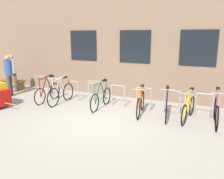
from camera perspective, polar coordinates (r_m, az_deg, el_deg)
The scene contains 13 objects.
ground_plane at distance 7.21m, azimuth -3.32°, elevation -8.05°, with size 42.00×42.00×0.00m, color #9E998E.
storefront_building at distance 12.67m, azimuth 10.55°, elevation 16.72°, with size 28.00×6.24×6.91m.
bike_rack at distance 8.78m, azimuth 1.44°, elevation -0.91°, with size 6.57×0.05×0.79m.
bicycle_green at distance 8.56m, azimuth -2.66°, elevation -1.98°, with size 0.44×1.70×1.10m.
bicycle_orange at distance 7.94m, azimuth 6.90°, elevation -3.29°, with size 0.45×1.64×0.97m.
bicycle_maroon at distance 9.70m, azimuth -15.24°, elevation -0.63°, with size 0.44×1.63×1.11m.
bicycle_black at distance 7.79m, azimuth 13.02°, elevation -3.70°, with size 0.50×1.77×1.04m.
bicycle_white at distance 9.33m, azimuth -12.19°, elevation -0.90°, with size 0.44×1.71×1.09m.
bicycle_yellow at distance 7.75m, azimuth 17.90°, elevation -4.33°, with size 0.44×1.72×0.97m.
bicycle_pink at distance 7.61m, azimuth 23.84°, elevation -4.86°, with size 0.44×1.71×1.08m.
wooden_bench at distance 12.57m, azimuth -23.04°, elevation 1.64°, with size 1.53×0.40×0.46m.
person_by_bench at distance 11.03m, azimuth -23.64°, elevation 3.74°, with size 0.32×0.34×1.76m.
person_browsing at distance 11.74m, azimuth -22.99°, elevation 4.19°, with size 0.32×0.32×1.73m.
Camera 1 is at (3.19, -5.93, 2.59)m, focal length 37.94 mm.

